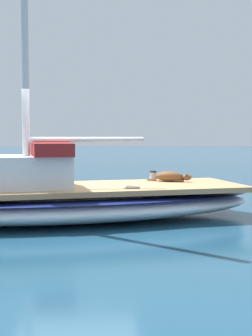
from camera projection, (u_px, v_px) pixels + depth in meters
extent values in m
plane|color=navy|center=(75.00, 220.00, 9.12)|extent=(120.00, 120.00, 0.00)
ellipsoid|color=white|center=(75.00, 206.00, 9.10)|extent=(3.94, 7.56, 0.56)
ellipsoid|color=navy|center=(74.00, 196.00, 9.08)|extent=(3.96, 7.60, 0.08)
cube|color=tan|center=(74.00, 189.00, 9.07)|extent=(3.38, 6.91, 0.10)
cylinder|color=silver|center=(85.00, 140.00, 8.83)|extent=(0.10, 2.20, 0.10)
cube|color=silver|center=(10.00, 172.00, 8.75)|extent=(1.83, 2.44, 0.60)
cube|color=maroon|center=(51.00, 149.00, 8.75)|extent=(1.45, 0.96, 0.24)
ellipsoid|color=brown|center=(169.00, 176.00, 9.96)|extent=(0.42, 0.65, 0.22)
ellipsoid|color=brown|center=(187.00, 177.00, 9.87)|extent=(0.18, 0.23, 0.13)
cone|color=black|center=(187.00, 175.00, 9.91)|extent=(0.05, 0.05, 0.05)
cone|color=black|center=(187.00, 175.00, 9.82)|extent=(0.05, 0.05, 0.05)
cylinder|color=brown|center=(180.00, 180.00, 9.97)|extent=(0.10, 0.19, 0.06)
cylinder|color=brown|center=(179.00, 181.00, 9.85)|extent=(0.10, 0.19, 0.06)
cylinder|color=brown|center=(151.00, 180.00, 10.06)|extent=(0.09, 0.18, 0.04)
cylinder|color=#B7B7BC|center=(153.00, 179.00, 10.21)|extent=(0.16, 0.16, 0.08)
cylinder|color=#B7B7BC|center=(153.00, 175.00, 10.20)|extent=(0.13, 0.13, 0.10)
cylinder|color=black|center=(153.00, 172.00, 10.20)|extent=(0.15, 0.15, 0.03)
torus|color=beige|center=(132.00, 187.00, 8.77)|extent=(0.32, 0.32, 0.04)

